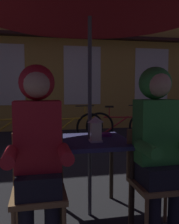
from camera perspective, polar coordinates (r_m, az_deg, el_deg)
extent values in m
plane|color=#232326|center=(2.64, 0.05, -22.17)|extent=(60.00, 60.00, 0.00)
cube|color=navy|center=(2.39, 0.05, -6.67)|extent=(0.72, 0.72, 0.04)
cylinder|color=#2D2319|center=(2.17, -6.64, -18.27)|extent=(0.04, 0.04, 0.70)
cylinder|color=#2D2319|center=(2.30, 9.63, -16.88)|extent=(0.04, 0.04, 0.70)
cylinder|color=#2D2319|center=(2.75, -7.82, -13.12)|extent=(0.04, 0.04, 0.70)
cylinder|color=#2D2319|center=(2.86, 5.00, -12.38)|extent=(0.04, 0.04, 0.70)
cylinder|color=#4C4C51|center=(2.34, 0.06, 3.01)|extent=(0.04, 0.04, 2.25)
cube|color=white|center=(2.30, 1.39, -6.53)|extent=(0.11, 0.11, 0.02)
cube|color=white|center=(2.28, 1.40, -4.37)|extent=(0.09, 0.09, 0.16)
pyramid|color=white|center=(2.26, 1.40, -1.68)|extent=(0.11, 0.11, 0.06)
cube|color=olive|center=(2.02, -11.39, -17.86)|extent=(0.40, 0.40, 0.04)
cylinder|color=olive|center=(2.27, -6.69, -21.27)|extent=(0.03, 0.03, 0.41)
cylinder|color=olive|center=(2.27, -15.91, -21.44)|extent=(0.03, 0.03, 0.41)
cube|color=olive|center=(2.11, -11.53, -10.14)|extent=(0.40, 0.03, 0.42)
cube|color=olive|center=(2.23, 15.15, -15.60)|extent=(0.40, 0.40, 0.04)
cylinder|color=olive|center=(2.12, 12.77, -23.45)|extent=(0.03, 0.03, 0.41)
cylinder|color=olive|center=(2.53, 16.81, -18.57)|extent=(0.03, 0.03, 0.41)
cylinder|color=olive|center=(2.40, 9.20, -19.79)|extent=(0.03, 0.03, 0.41)
cube|color=olive|center=(2.32, 13.21, -8.78)|extent=(0.40, 0.03, 0.42)
cube|color=black|center=(1.98, -11.44, -15.20)|extent=(0.32, 0.36, 0.16)
cube|color=red|center=(1.93, -11.64, -5.26)|extent=(0.34, 0.22, 0.52)
cylinder|color=red|center=(1.74, -5.55, -9.35)|extent=(0.09, 0.30, 0.09)
cylinder|color=red|center=(1.74, -17.59, -9.58)|extent=(0.09, 0.30, 0.09)
sphere|color=tan|center=(1.89, -11.86, 6.27)|extent=(0.21, 0.21, 0.21)
sphere|color=red|center=(1.94, -11.86, 6.54)|extent=(0.27, 0.27, 0.27)
cylinder|color=black|center=(2.25, 18.76, -21.19)|extent=(0.11, 0.11, 0.45)
cylinder|color=black|center=(2.17, 14.34, -22.08)|extent=(0.11, 0.11, 0.45)
cube|color=black|center=(2.20, 15.21, -13.16)|extent=(0.32, 0.36, 0.16)
cube|color=#338C38|center=(2.15, 14.95, -4.22)|extent=(0.34, 0.22, 0.52)
cylinder|color=#338C38|center=(1.90, 12.98, -8.22)|extent=(0.09, 0.30, 0.09)
sphere|color=tan|center=(2.12, 15.21, 6.09)|extent=(0.21, 0.21, 0.21)
sphere|color=#338C38|center=(2.17, 14.61, 6.35)|extent=(0.27, 0.27, 0.27)
cube|color=gold|center=(7.92, -10.38, 18.99)|extent=(10.00, 0.60, 6.20)
cube|color=#EAE5C6|center=(7.45, -18.70, 8.00)|extent=(1.10, 0.02, 1.70)
cube|color=#EAE5C6|center=(7.51, -1.61, 8.25)|extent=(1.10, 0.02, 1.70)
cube|color=#EAE5C6|center=(8.19, 13.88, 7.86)|extent=(1.10, 0.02, 1.70)
cube|color=#331914|center=(7.40, -10.23, 16.81)|extent=(9.00, 0.36, 0.08)
torus|color=black|center=(5.80, -12.74, -3.62)|extent=(0.66, 0.10, 0.66)
cylinder|color=#B78419|center=(5.76, -17.86, -1.64)|extent=(0.84, 0.10, 0.04)
cylinder|color=#B78419|center=(5.79, -19.02, -3.45)|extent=(0.61, 0.08, 0.44)
cylinder|color=#B78419|center=(5.75, -14.03, -0.16)|extent=(0.02, 0.02, 0.28)
cylinder|color=black|center=(5.74, -14.06, 1.23)|extent=(0.44, 0.06, 0.02)
torus|color=black|center=(5.83, 0.07, -3.44)|extent=(0.66, 0.16, 0.66)
torus|color=black|center=(5.55, -9.84, -3.96)|extent=(0.66, 0.16, 0.66)
cylinder|color=#B78419|center=(5.64, -4.78, -1.55)|extent=(0.83, 0.17, 0.04)
cylinder|color=#B78419|center=(5.63, -5.96, -3.44)|extent=(0.60, 0.13, 0.44)
cylinder|color=#B78419|center=(5.55, -7.62, -0.44)|extent=(0.02, 0.02, 0.24)
cube|color=black|center=(5.54, -7.63, 0.89)|extent=(0.21, 0.11, 0.04)
cylinder|color=#B78419|center=(5.74, -1.07, -0.01)|extent=(0.02, 0.02, 0.28)
cylinder|color=black|center=(5.73, -1.07, 1.39)|extent=(0.44, 0.09, 0.02)
torus|color=black|center=(6.08, 11.98, -3.18)|extent=(0.65, 0.19, 0.66)
torus|color=black|center=(5.98, 2.32, -3.22)|extent=(0.65, 0.19, 0.66)
cylinder|color=maroon|center=(5.98, 7.22, -1.18)|extent=(0.82, 0.22, 0.04)
cylinder|color=maroon|center=(5.99, 6.03, -2.90)|extent=(0.60, 0.17, 0.44)
cylinder|color=maroon|center=(5.94, 4.49, -0.03)|extent=(0.02, 0.02, 0.24)
cube|color=black|center=(5.93, 4.50, 1.22)|extent=(0.21, 0.12, 0.04)
cylinder|color=maroon|center=(6.02, 10.90, 0.15)|extent=(0.02, 0.02, 0.28)
cylinder|color=black|center=(6.01, 10.93, 1.48)|extent=(0.43, 0.12, 0.02)
cube|color=#661E7A|center=(2.59, 2.62, -5.09)|extent=(0.22, 0.17, 0.02)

